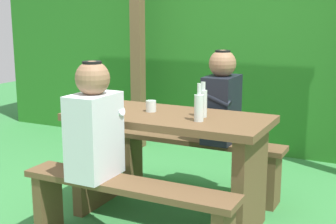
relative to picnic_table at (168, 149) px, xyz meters
The scene contains 11 objects.
ground_plane 0.52m from the picnic_table, ahead, with size 12.00×12.00×0.00m, color #388641.
hedge_backdrop 2.39m from the picnic_table, 90.00° to the left, with size 6.40×0.92×2.19m, color #277221.
pergola_post_left 1.98m from the picnic_table, 126.22° to the left, with size 0.12×0.12×2.10m, color brown.
picnic_table is the anchor object (origin of this frame).
bench_near 0.59m from the picnic_table, 90.00° to the right, with size 1.40×0.24×0.46m.
bench_far 0.59m from the picnic_table, 90.00° to the left, with size 1.40×0.24×0.46m.
person_white_shirt 0.66m from the picnic_table, 112.20° to the right, with size 0.25×0.35×0.72m.
person_black_coat 0.64m from the picnic_table, 71.27° to the left, with size 0.25×0.35×0.72m.
drinking_glass 0.33m from the picnic_table, 168.20° to the left, with size 0.07×0.07×0.08m, color silver.
bottle_left 0.45m from the picnic_table, 19.72° to the right, with size 0.06×0.06×0.25m.
bottle_right 0.43m from the picnic_table, ahead, with size 0.06×0.06×0.24m.
Camera 1 is at (1.43, -2.87, 1.47)m, focal length 50.87 mm.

